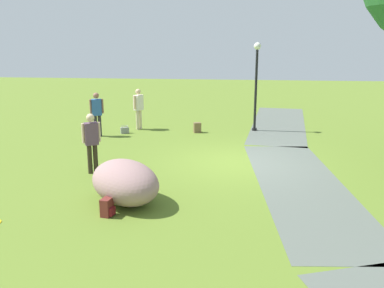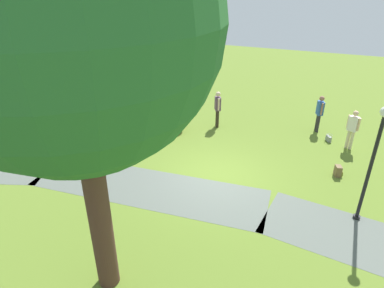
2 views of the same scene
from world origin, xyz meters
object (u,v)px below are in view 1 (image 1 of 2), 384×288
at_px(man_near_boulder, 92,139).
at_px(passerby_on_path, 97,111).
at_px(lamp_post, 256,77).
at_px(woman_with_handbag, 138,106).
at_px(backpack_by_boulder, 107,208).
at_px(spare_backpack_on_lawn, 197,128).
at_px(lawn_boulder, 125,182).
at_px(handbag_on_grass, 125,130).

bearing_deg(man_near_boulder, passerby_on_path, -164.01).
xyz_separation_m(lamp_post, woman_with_handbag, (0.24, -4.72, -1.20)).
bearing_deg(backpack_by_boulder, man_near_boulder, -156.21).
distance_m(woman_with_handbag, man_near_boulder, 5.73).
height_order(man_near_boulder, backpack_by_boulder, man_near_boulder).
relative_size(man_near_boulder, passerby_on_path, 1.02).
bearing_deg(man_near_boulder, backpack_by_boulder, 23.79).
xyz_separation_m(lamp_post, man_near_boulder, (5.97, -4.77, -1.17)).
height_order(woman_with_handbag, spare_backpack_on_lawn, woman_with_handbag).
xyz_separation_m(lamp_post, lawn_boulder, (8.02, -3.31, -1.66)).
relative_size(passerby_on_path, spare_backpack_on_lawn, 4.20).
relative_size(lamp_post, woman_with_handbag, 2.10).
height_order(man_near_boulder, passerby_on_path, man_near_boulder).
height_order(man_near_boulder, handbag_on_grass, man_near_boulder).
height_order(lawn_boulder, backpack_by_boulder, lawn_boulder).
distance_m(backpack_by_boulder, spare_backpack_on_lawn, 8.33).
distance_m(woman_with_handbag, spare_backpack_on_lawn, 2.58).
height_order(man_near_boulder, spare_backpack_on_lawn, man_near_boulder).
bearing_deg(backpack_by_boulder, woman_with_handbag, -172.00).
height_order(lawn_boulder, spare_backpack_on_lawn, lawn_boulder).
bearing_deg(woman_with_handbag, handbag_on_grass, -27.32).
distance_m(lawn_boulder, woman_with_handbag, 7.92).
xyz_separation_m(lawn_boulder, spare_backpack_on_lawn, (-7.43, 1.03, -0.31)).
distance_m(man_near_boulder, spare_backpack_on_lawn, 5.98).
distance_m(passerby_on_path, spare_backpack_on_lawn, 3.96).
height_order(woman_with_handbag, man_near_boulder, man_near_boulder).
xyz_separation_m(woman_with_handbag, man_near_boulder, (5.73, -0.05, 0.03)).
bearing_deg(lawn_boulder, man_near_boulder, -144.55).
distance_m(lawn_boulder, passerby_on_path, 7.00).
xyz_separation_m(backpack_by_boulder, spare_backpack_on_lawn, (-8.24, 1.23, 0.00)).
bearing_deg(backpack_by_boulder, passerby_on_path, -160.84).
xyz_separation_m(woman_with_handbag, passerby_on_path, (1.34, -1.31, 0.01)).
height_order(lamp_post, spare_backpack_on_lawn, lamp_post).
xyz_separation_m(man_near_boulder, handbag_on_grass, (-4.94, -0.35, -0.85)).
distance_m(lamp_post, passerby_on_path, 6.35).
height_order(passerby_on_path, handbag_on_grass, passerby_on_path).
distance_m(lamp_post, backpack_by_boulder, 9.70).
bearing_deg(lawn_boulder, handbag_on_grass, -165.48).
height_order(woman_with_handbag, passerby_on_path, passerby_on_path).
xyz_separation_m(lawn_boulder, woman_with_handbag, (-7.78, -1.41, 0.46)).
bearing_deg(lawn_boulder, backpack_by_boulder, -14.23).
distance_m(lamp_post, spare_backpack_on_lawn, 3.07).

